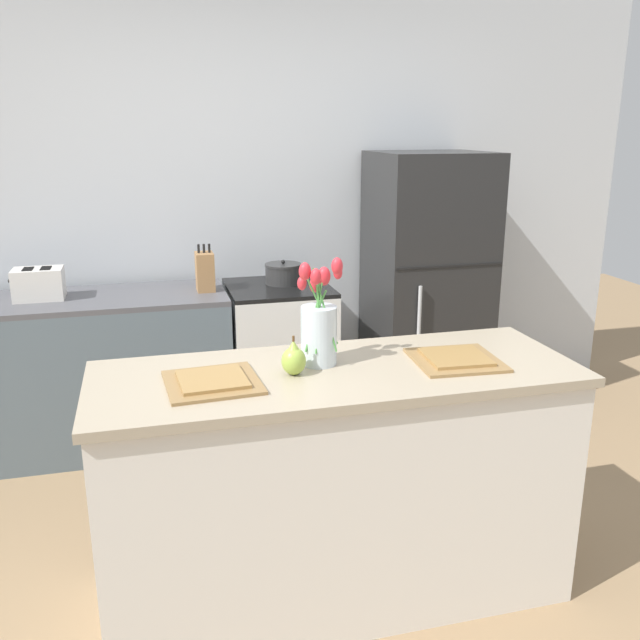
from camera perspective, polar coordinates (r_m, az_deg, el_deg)
ground_plane at (r=2.96m, az=1.33°, el=-21.66°), size 10.00×10.00×0.00m
back_wall at (r=4.33m, az=-6.01°, el=9.81°), size 5.20×0.08×2.70m
kitchen_island at (r=2.70m, az=1.39°, el=-13.64°), size 1.80×0.66×0.95m
back_counter at (r=4.11m, az=-19.54°, el=-4.33°), size 1.68×0.60×0.90m
stove_range at (r=4.15m, az=-3.42°, el=-3.15°), size 0.60×0.61×0.90m
refrigerator at (r=4.33m, az=8.94°, el=2.74°), size 0.68×0.67×1.66m
flower_vase at (r=2.51m, az=-0.10°, el=-0.56°), size 0.18×0.16×0.42m
pear_figurine at (r=2.43m, az=-2.23°, el=-3.33°), size 0.09×0.09×0.15m
plate_setting_left at (r=2.39m, az=-9.04°, el=-5.12°), size 0.34×0.34×0.02m
plate_setting_right at (r=2.63m, az=11.36°, el=-3.23°), size 0.34×0.34×0.02m
toaster at (r=4.00m, az=-22.61°, el=2.83°), size 0.28×0.18×0.17m
cooking_pot at (r=4.08m, az=-3.11°, el=3.93°), size 0.22×0.22×0.15m
knife_block at (r=3.94m, az=-9.66°, el=4.05°), size 0.10×0.14×0.27m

